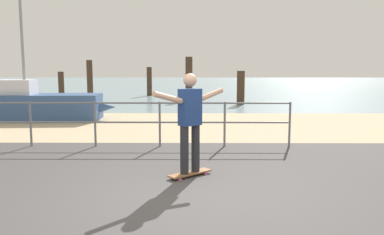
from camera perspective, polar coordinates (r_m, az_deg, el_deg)
The scene contains 12 objects.
ground_plane at distance 4.56m, azimuth 0.01°, elevation -16.34°, with size 24.00×10.00×0.04m, color #474444.
beach_strip at distance 12.31m, azimuth 0.31°, elevation -1.12°, with size 24.00×6.00×0.04m, color tan.
sea_surface at distance 40.22m, azimuth 0.42°, elevation 4.86°, with size 72.00×50.00×0.04m, color #75939E.
railing_fence at distance 9.14m, azimuth -14.06°, elevation 0.03°, with size 8.95×0.05×1.05m.
sailboat at distance 14.29m, azimuth -21.47°, elevation 1.65°, with size 5.01×1.69×4.65m.
skateboard at distance 6.57m, azimuth -0.29°, elevation -8.20°, with size 0.74×0.67×0.08m.
skateboarder at distance 6.38m, azimuth -0.29°, elevation 0.05°, with size 1.16×1.00×1.65m.
groyne_post_0 at distance 24.50m, azimuth -18.63°, elevation 4.59°, with size 0.34×0.34×1.54m, color #422D1E.
groyne_post_1 at distance 20.81m, azimuth -14.75°, elevation 5.16°, with size 0.30×0.30×2.17m, color #422D1E.
groyne_post_2 at distance 24.71m, azimuth -6.28°, elevation 5.27°, with size 0.32×0.32×1.81m, color #422D1E.
groyne_post_3 at distance 21.31m, azimuth -0.45°, elevation 5.72°, with size 0.38×0.38×2.37m, color #422D1E.
groyne_post_4 at distance 19.04m, azimuth 7.16°, elevation 4.34°, with size 0.38×0.38×1.64m, color #422D1E.
Camera 1 is at (0.03, -5.17, 1.84)m, focal length 36.36 mm.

